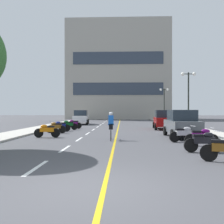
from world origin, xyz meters
TOP-DOWN VIEW (x-y plane):
  - ground_plane at (0.00, 21.00)m, footprint 140.00×140.00m
  - curb_left at (-7.20, 24.00)m, footprint 2.40×72.00m
  - curb_right at (7.20, 24.00)m, footprint 2.40×72.00m
  - lane_dash_0 at (-2.00, 2.00)m, footprint 0.14×2.20m
  - lane_dash_1 at (-2.00, 6.00)m, footprint 0.14×2.20m
  - lane_dash_2 at (-2.00, 10.00)m, footprint 0.14×2.20m
  - lane_dash_3 at (-2.00, 14.00)m, footprint 0.14×2.20m
  - lane_dash_4 at (-2.00, 18.00)m, footprint 0.14×2.20m
  - lane_dash_5 at (-2.00, 22.00)m, footprint 0.14×2.20m
  - lane_dash_6 at (-2.00, 26.00)m, footprint 0.14×2.20m
  - lane_dash_7 at (-2.00, 30.00)m, footprint 0.14×2.20m
  - lane_dash_8 at (-2.00, 34.00)m, footprint 0.14×2.20m
  - lane_dash_9 at (-2.00, 38.00)m, footprint 0.14×2.20m
  - lane_dash_10 at (-2.00, 42.00)m, footprint 0.14×2.20m
  - lane_dash_11 at (-2.00, 46.00)m, footprint 0.14×2.20m
  - centre_line_yellow at (0.25, 24.00)m, footprint 0.12×66.00m
  - office_building at (-0.18, 49.97)m, footprint 21.08×10.06m
  - street_lamp_mid at (7.11, 19.57)m, footprint 1.46×0.36m
  - street_lamp_far at (7.34, 35.57)m, footprint 1.46×0.36m
  - parked_car_near at (4.60, 11.39)m, footprint 1.92×4.20m
  - parked_car_mid at (4.64, 19.00)m, footprint 2.12×4.29m
  - parked_car_far at (-4.63, 27.02)m, footprint 2.18×4.32m
  - motorcycle_1 at (4.15, 5.23)m, footprint 1.70×0.60m
  - motorcycle_2 at (4.68, 7.29)m, footprint 1.70×0.60m
  - motorcycle_3 at (4.15, 8.81)m, footprint 1.68×0.64m
  - motorcycle_4 at (-4.28, 10.91)m, footprint 1.70×0.60m
  - motorcycle_5 at (-4.56, 14.28)m, footprint 1.68×0.65m
  - motorcycle_6 at (-4.59, 15.83)m, footprint 1.70×0.60m
  - motorcycle_7 at (-4.30, 17.71)m, footprint 1.70×0.60m
  - motorcycle_8 at (-4.15, 19.49)m, footprint 1.67×0.70m
  - cyclist_rider at (-0.01, 9.72)m, footprint 0.42×1.77m

SIDE VIEW (x-z plane):
  - ground_plane at x=0.00m, z-range 0.00..0.00m
  - lane_dash_0 at x=-2.00m, z-range 0.00..0.01m
  - lane_dash_1 at x=-2.00m, z-range 0.00..0.01m
  - lane_dash_2 at x=-2.00m, z-range 0.00..0.01m
  - lane_dash_3 at x=-2.00m, z-range 0.00..0.01m
  - lane_dash_4 at x=-2.00m, z-range 0.00..0.01m
  - lane_dash_5 at x=-2.00m, z-range 0.00..0.01m
  - lane_dash_6 at x=-2.00m, z-range 0.00..0.01m
  - lane_dash_7 at x=-2.00m, z-range 0.00..0.01m
  - lane_dash_8 at x=-2.00m, z-range 0.00..0.01m
  - lane_dash_9 at x=-2.00m, z-range 0.00..0.01m
  - lane_dash_10 at x=-2.00m, z-range 0.00..0.01m
  - lane_dash_11 at x=-2.00m, z-range 0.00..0.01m
  - centre_line_yellow at x=0.25m, z-range 0.00..0.01m
  - curb_left at x=-7.20m, z-range 0.00..0.12m
  - curb_right at x=7.20m, z-range 0.00..0.12m
  - motorcycle_1 at x=4.15m, z-range 0.01..0.93m
  - motorcycle_2 at x=4.68m, z-range 0.01..0.93m
  - motorcycle_3 at x=4.15m, z-range 0.01..0.93m
  - motorcycle_4 at x=-4.28m, z-range 0.01..0.93m
  - motorcycle_5 at x=-4.56m, z-range 0.01..0.93m
  - motorcycle_6 at x=-4.59m, z-range 0.01..0.93m
  - motorcycle_7 at x=-4.30m, z-range 0.01..0.93m
  - motorcycle_8 at x=-4.15m, z-range 0.01..0.93m
  - cyclist_rider at x=-0.01m, z-range 0.03..1.74m
  - parked_car_near at x=4.60m, z-range 0.01..1.83m
  - parked_car_mid at x=4.64m, z-range 0.01..1.83m
  - parked_car_far at x=-4.63m, z-range 0.01..1.83m
  - street_lamp_far at x=7.34m, z-range 1.31..6.47m
  - street_lamp_mid at x=7.11m, z-range 1.34..6.74m
  - office_building at x=-0.18m, z-range 0.00..20.13m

